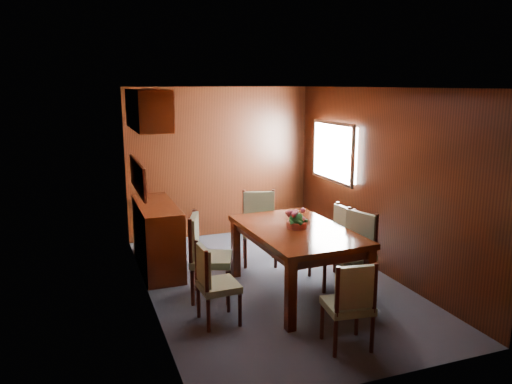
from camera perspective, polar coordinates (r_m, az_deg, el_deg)
name	(u,v)px	position (r m, az deg, el deg)	size (l,w,h in m)	color
ground	(272,283)	(6.36, 1.84, -10.34)	(4.50, 4.50, 0.00)	#343747
room_shell	(255,151)	(6.19, -0.12, 4.73)	(3.06, 4.52, 2.41)	black
sideboard	(157,236)	(6.80, -11.22, -5.01)	(0.48, 1.40, 0.90)	#341106
dining_table	(297,238)	(5.84, 4.68, -5.22)	(1.14, 1.76, 0.81)	#341106
chair_left_near	(212,280)	(5.21, -5.02, -9.95)	(0.41, 0.42, 0.86)	black
chair_left_far	(204,252)	(5.78, -5.93, -6.83)	(0.59, 0.60, 1.01)	black
chair_right_near	(354,249)	(6.00, 11.15, -6.36)	(0.57, 0.59, 0.99)	black
chair_right_far	(336,239)	(6.39, 9.14, -5.32)	(0.45, 0.47, 0.96)	black
chair_head	(351,301)	(4.78, 10.77, -12.11)	(0.46, 0.45, 0.88)	black
chair_foot	(259,223)	(6.93, 0.38, -3.57)	(0.59, 0.57, 1.00)	black
flower_centerpiece	(297,218)	(5.80, 4.68, -2.93)	(0.25, 0.25, 0.25)	#B34536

